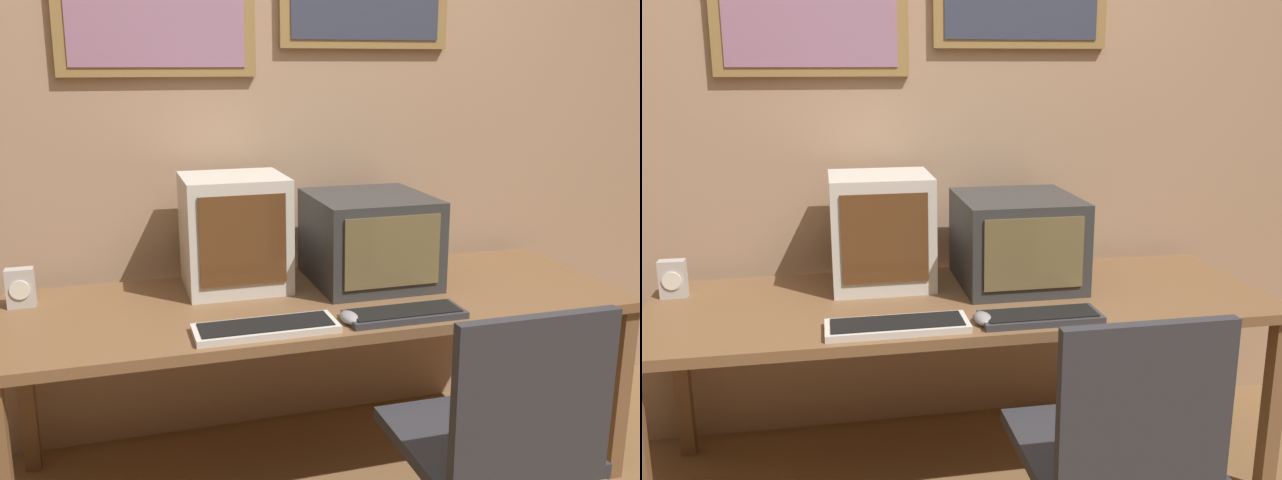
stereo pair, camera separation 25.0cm
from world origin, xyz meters
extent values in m
cube|color=tan|center=(0.00, 1.52, 1.30)|extent=(8.00, 0.05, 2.60)
cube|color=olive|center=(-0.49, 1.48, 1.72)|extent=(0.73, 0.02, 0.50)
cube|color=gray|center=(-0.49, 1.46, 1.72)|extent=(0.64, 0.01, 0.43)
cube|color=brown|center=(0.00, 1.02, 0.68)|extent=(2.19, 0.78, 0.04)
cube|color=brown|center=(1.05, 0.68, 0.33)|extent=(0.06, 0.06, 0.67)
cube|color=brown|center=(-1.05, 1.37, 0.33)|extent=(0.06, 0.06, 0.67)
cube|color=brown|center=(1.05, 1.37, 0.33)|extent=(0.06, 0.06, 0.67)
cube|color=beige|center=(-0.27, 1.23, 0.91)|extent=(0.37, 0.34, 0.42)
cube|color=#563319|center=(-0.27, 1.06, 0.92)|extent=(0.30, 0.01, 0.32)
cube|color=#333333|center=(0.24, 1.16, 0.87)|extent=(0.43, 0.47, 0.33)
cube|color=brown|center=(0.24, 0.92, 0.88)|extent=(0.36, 0.01, 0.25)
cube|color=beige|center=(-0.26, 0.74, 0.71)|extent=(0.45, 0.16, 0.02)
cube|color=black|center=(-0.26, 0.74, 0.73)|extent=(0.41, 0.13, 0.00)
cube|color=#333338|center=(0.20, 0.74, 0.71)|extent=(0.40, 0.15, 0.02)
cube|color=black|center=(0.20, 0.74, 0.73)|extent=(0.36, 0.12, 0.00)
ellipsoid|color=gray|center=(0.01, 0.74, 0.72)|extent=(0.06, 0.11, 0.03)
cube|color=#B7B2AD|center=(-1.01, 1.22, 0.77)|extent=(0.09, 0.05, 0.14)
cylinder|color=white|center=(-1.01, 1.19, 0.77)|extent=(0.07, 0.00, 0.07)
cube|color=#2D2D33|center=(0.27, 0.31, 0.48)|extent=(0.48, 0.48, 0.04)
cube|color=#2D2D33|center=(0.27, 0.09, 0.71)|extent=(0.44, 0.04, 0.43)
camera|label=1|loc=(-0.71, -1.30, 1.52)|focal=40.00mm
camera|label=2|loc=(-0.46, -1.36, 1.52)|focal=40.00mm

